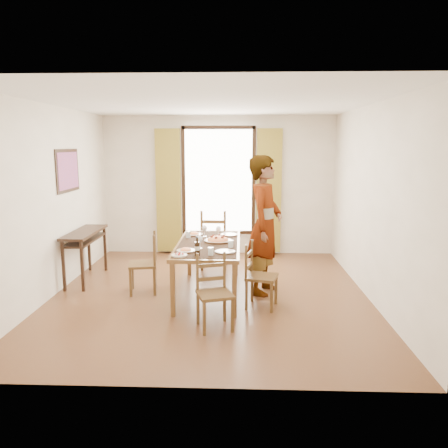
{
  "coord_description": "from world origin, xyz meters",
  "views": [
    {
      "loc": [
        0.43,
        -6.06,
        2.14
      ],
      "look_at": [
        0.19,
        0.21,
        1.0
      ],
      "focal_mm": 35.0,
      "sensor_mm": 36.0,
      "label": 1
    }
  ],
  "objects_px": {
    "dining_table": "(209,247)",
    "man": "(265,225)",
    "pasta_platter": "(218,238)",
    "console_table": "(85,238)"
  },
  "relations": [
    {
      "from": "console_table",
      "to": "man",
      "type": "xyz_separation_m",
      "value": [
        2.81,
        -0.47,
        0.32
      ]
    },
    {
      "from": "dining_table",
      "to": "man",
      "type": "height_order",
      "value": "man"
    },
    {
      "from": "dining_table",
      "to": "pasta_platter",
      "type": "xyz_separation_m",
      "value": [
        0.13,
        0.08,
        0.12
      ]
    },
    {
      "from": "pasta_platter",
      "to": "console_table",
      "type": "bearing_deg",
      "value": 167.33
    },
    {
      "from": "man",
      "to": "pasta_platter",
      "type": "xyz_separation_m",
      "value": [
        -0.68,
        -0.01,
        -0.19
      ]
    },
    {
      "from": "console_table",
      "to": "dining_table",
      "type": "distance_m",
      "value": 2.08
    },
    {
      "from": "console_table",
      "to": "pasta_platter",
      "type": "distance_m",
      "value": 2.19
    },
    {
      "from": "console_table",
      "to": "dining_table",
      "type": "relative_size",
      "value": 0.63
    },
    {
      "from": "man",
      "to": "pasta_platter",
      "type": "relative_size",
      "value": 5.0
    },
    {
      "from": "man",
      "to": "pasta_platter",
      "type": "bearing_deg",
      "value": 109.99
    }
  ]
}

